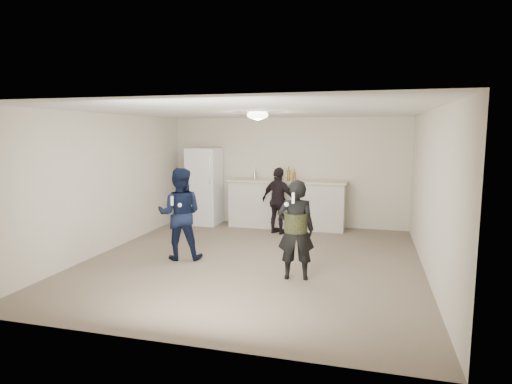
% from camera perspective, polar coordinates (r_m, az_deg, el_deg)
% --- Properties ---
extents(floor, '(6.00, 6.00, 0.00)m').
position_cam_1_polar(floor, '(7.35, -0.41, -9.13)').
color(floor, '#6B5B4C').
rests_on(floor, ground).
extents(ceiling, '(6.00, 6.00, 0.00)m').
position_cam_1_polar(ceiling, '(7.03, -0.43, 10.74)').
color(ceiling, silver).
rests_on(ceiling, wall_back).
extents(wall_back, '(6.00, 0.00, 6.00)m').
position_cam_1_polar(wall_back, '(9.99, 4.17, 2.69)').
color(wall_back, beige).
rests_on(wall_back, floor).
extents(wall_front, '(6.00, 0.00, 6.00)m').
position_cam_1_polar(wall_front, '(4.31, -11.14, -4.31)').
color(wall_front, beige).
rests_on(wall_front, floor).
extents(wall_left, '(0.00, 6.00, 6.00)m').
position_cam_1_polar(wall_left, '(8.25, -19.17, 1.18)').
color(wall_left, beige).
rests_on(wall_left, floor).
extents(wall_right, '(0.00, 6.00, 6.00)m').
position_cam_1_polar(wall_right, '(6.89, 22.22, -0.21)').
color(wall_right, beige).
rests_on(wall_right, floor).
extents(counter, '(2.60, 0.56, 1.05)m').
position_cam_1_polar(counter, '(9.75, 4.08, -1.73)').
color(counter, beige).
rests_on(counter, floor).
extents(counter_top, '(2.68, 0.64, 0.04)m').
position_cam_1_polar(counter_top, '(9.68, 4.11, 1.45)').
color(counter_top, beige).
rests_on(counter_top, counter).
extents(fridge, '(0.70, 0.70, 1.80)m').
position_cam_1_polar(fridge, '(10.18, -6.88, 0.77)').
color(fridge, white).
rests_on(fridge, floor).
extents(fridge_handle, '(0.02, 0.02, 0.60)m').
position_cam_1_polar(fridge_handle, '(9.70, -6.20, 2.81)').
color(fridge_handle, white).
rests_on(fridge_handle, fridge).
extents(ceiling_dome, '(0.36, 0.36, 0.16)m').
position_cam_1_polar(ceiling_dome, '(7.32, 0.21, 10.23)').
color(ceiling_dome, white).
rests_on(ceiling_dome, ceiling).
extents(shaker, '(0.08, 0.08, 0.17)m').
position_cam_1_polar(shaker, '(9.86, -0.16, 2.20)').
color(shaker, silver).
rests_on(shaker, counter_top).
extents(man, '(0.89, 0.78, 1.57)m').
position_cam_1_polar(man, '(7.39, -10.11, -2.89)').
color(man, '#0F1B41').
rests_on(man, floor).
extents(woman, '(0.60, 0.45, 1.48)m').
position_cam_1_polar(woman, '(6.31, 5.34, -5.04)').
color(woman, black).
rests_on(woman, floor).
extents(camo_shorts, '(0.34, 0.34, 0.28)m').
position_cam_1_polar(camo_shorts, '(6.29, 5.35, -4.08)').
color(camo_shorts, '#373C1B').
rests_on(camo_shorts, woman).
extents(spectator, '(0.91, 0.65, 1.43)m').
position_cam_1_polar(spectator, '(9.14, 3.04, -1.18)').
color(spectator, black).
rests_on(spectator, floor).
extents(remote_man, '(0.04, 0.04, 0.15)m').
position_cam_1_polar(remote_man, '(7.10, -11.12, -1.18)').
color(remote_man, silver).
rests_on(remote_man, man).
extents(nunchuk_man, '(0.07, 0.07, 0.07)m').
position_cam_1_polar(nunchuk_man, '(7.08, -10.13, -1.74)').
color(nunchuk_man, white).
rests_on(nunchuk_man, man).
extents(remote_woman, '(0.04, 0.04, 0.15)m').
position_cam_1_polar(remote_woman, '(5.97, 5.00, -0.80)').
color(remote_woman, white).
rests_on(remote_woman, woman).
extents(nunchuk_woman, '(0.07, 0.07, 0.07)m').
position_cam_1_polar(nunchuk_woman, '(6.04, 4.10, -1.66)').
color(nunchuk_woman, silver).
rests_on(nunchuk_woman, woman).
extents(bottle_cluster, '(1.07, 0.40, 0.24)m').
position_cam_1_polar(bottle_cluster, '(9.67, 3.38, 2.21)').
color(bottle_cluster, '#14471E').
rests_on(bottle_cluster, counter_top).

